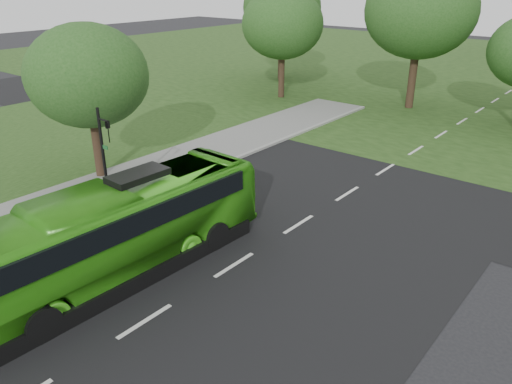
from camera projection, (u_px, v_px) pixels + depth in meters
ground at (193, 291)px, 16.19m from camera, size 160.00×160.00×0.00m
street_surfaces at (439, 131)px, 32.57m from camera, size 120.00×120.00×0.15m
tree_park_a at (282, 24)px, 39.19m from camera, size 6.44×6.44×8.55m
tree_park_b at (421, 11)px, 35.46m from camera, size 7.91×7.91×10.37m
tree_park_f at (282, 7)px, 46.04m from camera, size 7.22×7.22×9.64m
tree_side_near at (88, 76)px, 23.13m from camera, size 5.64×5.64×7.50m
bus at (115, 232)px, 16.54m from camera, size 3.05×11.43×3.16m
traffic_light at (105, 153)px, 20.61m from camera, size 0.73×0.22×4.53m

